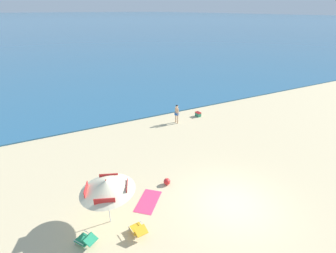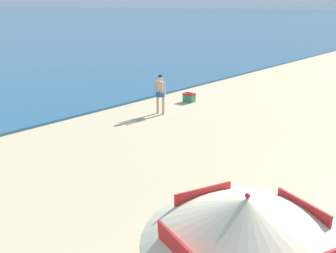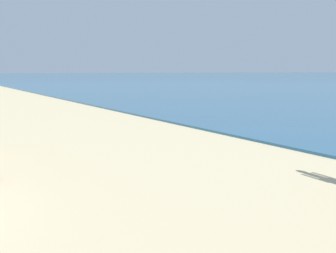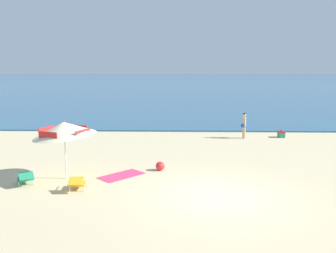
{
  "view_description": "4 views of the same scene",
  "coord_description": "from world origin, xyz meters",
  "views": [
    {
      "loc": [
        -7.77,
        -7.69,
        8.75
      ],
      "look_at": [
        0.41,
        7.3,
        1.23
      ],
      "focal_mm": 28.64,
      "sensor_mm": 36.0,
      "label": 1
    },
    {
      "loc": [
        -9.16,
        -0.15,
        4.2
      ],
      "look_at": [
        -1.68,
        6.03,
        1.27
      ],
      "focal_mm": 43.17,
      "sensor_mm": 36.0,
      "label": 2
    },
    {
      "loc": [
        8.97,
        1.82,
        2.6
      ],
      "look_at": [
        -1.16,
        7.18,
        1.17
      ],
      "focal_mm": 48.14,
      "sensor_mm": 36.0,
      "label": 3
    },
    {
      "loc": [
        -1.32,
        -10.92,
        4.05
      ],
      "look_at": [
        -1.83,
        6.74,
        1.24
      ],
      "focal_mm": 36.77,
      "sensor_mm": 36.0,
      "label": 4
    }
  ],
  "objects": [
    {
      "name": "beach_ball",
      "position": [
        -2.05,
        2.91,
        0.19
      ],
      "size": [
        0.37,
        0.37,
        0.37
      ],
      "primitive_type": "sphere",
      "color": "red",
      "rests_on": "ground"
    },
    {
      "name": "ocean_water",
      "position": [
        0.0,
        412.24,
        0.05
      ],
      "size": [
        800.0,
        800.0,
        0.1
      ],
      "primitive_type": "cube",
      "color": "#285B7F",
      "rests_on": "ground"
    },
    {
      "name": "beach_towel",
      "position": [
        -3.53,
        2.13,
        0.01
      ],
      "size": [
        1.89,
        1.92,
        0.01
      ],
      "primitive_type": "cube",
      "rotation": [
        0.0,
        0.0,
        2.38
      ],
      "color": "#DB3866",
      "rests_on": "ground"
    },
    {
      "name": "lounge_chair_under_umbrella",
      "position": [
        -4.78,
        0.39,
        0.27
      ],
      "size": [
        0.63,
        0.92,
        0.51
      ],
      "color": "gold",
      "rests_on": "ground"
    },
    {
      "name": "ground_plane",
      "position": [
        0.0,
        0.0,
        0.0
      ],
      "size": [
        800.0,
        800.0,
        0.0
      ],
      "primitive_type": "plane",
      "color": "#CCB78C"
    },
    {
      "name": "beach_umbrella_striped_main",
      "position": [
        -5.59,
        1.69,
        1.94
      ],
      "size": [
        3.08,
        3.05,
        2.32
      ],
      "color": "silver",
      "rests_on": "ground"
    },
    {
      "name": "person_standing_near_shore",
      "position": [
        2.76,
        10.08,
        0.91
      ],
      "size": [
        0.39,
        0.47,
        1.58
      ],
      "color": "#D8A87F",
      "rests_on": "ground"
    },
    {
      "name": "cooler_box",
      "position": [
        5.16,
        10.43,
        0.2
      ],
      "size": [
        0.38,
        0.51,
        0.43
      ],
      "color": "#2D7F5B",
      "rests_on": "ground"
    },
    {
      "name": "lounge_chair_beside_umbrella",
      "position": [
        -6.83,
        0.9,
        0.27
      ],
      "size": [
        0.91,
        1.02,
        0.51
      ],
      "color": "#1E7F56",
      "rests_on": "ground"
    }
  ]
}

